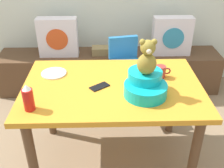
# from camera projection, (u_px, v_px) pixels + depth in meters

# --- Properties ---
(ground_plane) EXTENTS (8.00, 8.00, 0.00)m
(ground_plane) POSITION_uv_depth(u_px,v_px,m) (112.00, 157.00, 2.39)
(ground_plane) COLOR #8C7256
(window_bench) EXTENTS (2.60, 0.44, 0.46)m
(window_bench) POSITION_uv_depth(u_px,v_px,m) (109.00, 71.00, 3.29)
(window_bench) COLOR brown
(window_bench) RESTS_ON ground_plane
(pillow_floral_left) EXTENTS (0.44, 0.15, 0.44)m
(pillow_floral_left) POSITION_uv_depth(u_px,v_px,m) (58.00, 37.00, 3.03)
(pillow_floral_left) COLOR silver
(pillow_floral_left) RESTS_ON window_bench
(pillow_floral_right) EXTENTS (0.44, 0.15, 0.44)m
(pillow_floral_right) POSITION_uv_depth(u_px,v_px,m) (172.00, 36.00, 3.06)
(pillow_floral_right) COLOR silver
(pillow_floral_right) RESTS_ON window_bench
(book_stack) EXTENTS (0.20, 0.14, 0.09)m
(book_stack) POSITION_uv_depth(u_px,v_px,m) (101.00, 51.00, 3.15)
(book_stack) COLOR olive
(book_stack) RESTS_ON window_bench
(dining_table) EXTENTS (1.33, 0.88, 0.74)m
(dining_table) POSITION_uv_depth(u_px,v_px,m) (112.00, 97.00, 2.07)
(dining_table) COLOR orange
(dining_table) RESTS_ON ground_plane
(highchair) EXTENTS (0.38, 0.49, 0.79)m
(highchair) POSITION_uv_depth(u_px,v_px,m) (126.00, 66.00, 2.77)
(highchair) COLOR #2672B2
(highchair) RESTS_ON ground_plane
(infant_seat_teal) EXTENTS (0.30, 0.33, 0.16)m
(infant_seat_teal) POSITION_uv_depth(u_px,v_px,m) (145.00, 85.00, 1.87)
(infant_seat_teal) COLOR #0FABB5
(infant_seat_teal) RESTS_ON dining_table
(teddy_bear) EXTENTS (0.13, 0.12, 0.25)m
(teddy_bear) POSITION_uv_depth(u_px,v_px,m) (147.00, 58.00, 1.77)
(teddy_bear) COLOR olive
(teddy_bear) RESTS_ON infant_seat_teal
(ketchup_bottle) EXTENTS (0.07, 0.07, 0.18)m
(ketchup_bottle) POSITION_uv_depth(u_px,v_px,m) (28.00, 98.00, 1.70)
(ketchup_bottle) COLOR red
(ketchup_bottle) RESTS_ON dining_table
(coffee_mug) EXTENTS (0.12, 0.08, 0.09)m
(coffee_mug) POSITION_uv_depth(u_px,v_px,m) (161.00, 72.00, 2.09)
(coffee_mug) COLOR #9E332D
(coffee_mug) RESTS_ON dining_table
(dinner_plate_near) EXTENTS (0.20, 0.20, 0.01)m
(dinner_plate_near) POSITION_uv_depth(u_px,v_px,m) (54.00, 73.00, 2.16)
(dinner_plate_near) COLOR white
(dinner_plate_near) RESTS_ON dining_table
(cell_phone) EXTENTS (0.16, 0.14, 0.01)m
(cell_phone) POSITION_uv_depth(u_px,v_px,m) (100.00, 87.00, 1.99)
(cell_phone) COLOR black
(cell_phone) RESTS_ON dining_table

